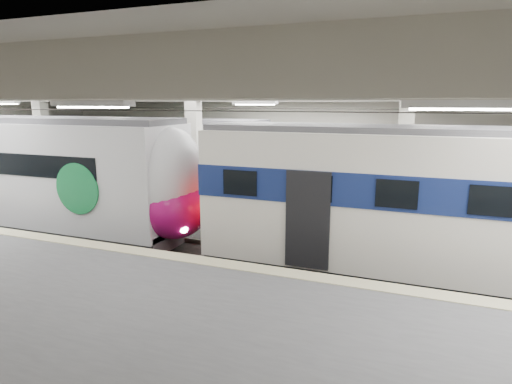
% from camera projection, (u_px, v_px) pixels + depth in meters
% --- Properties ---
extents(station_hall, '(36.00, 24.00, 5.75)m').
position_uv_depth(station_hall, '(206.00, 166.00, 11.79)').
color(station_hall, black).
rests_on(station_hall, ground).
extents(modern_emu, '(13.72, 2.83, 4.43)m').
position_uv_depth(modern_emu, '(58.00, 178.00, 16.13)').
color(modern_emu, silver).
rests_on(modern_emu, ground).
extents(older_rer, '(13.12, 2.90, 4.34)m').
position_uv_depth(older_rer, '(438.00, 205.00, 11.47)').
color(older_rer, white).
rests_on(older_rer, ground).
extents(far_train, '(13.18, 3.26, 4.21)m').
position_uv_depth(far_train, '(141.00, 159.00, 21.23)').
color(far_train, silver).
rests_on(far_train, ground).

